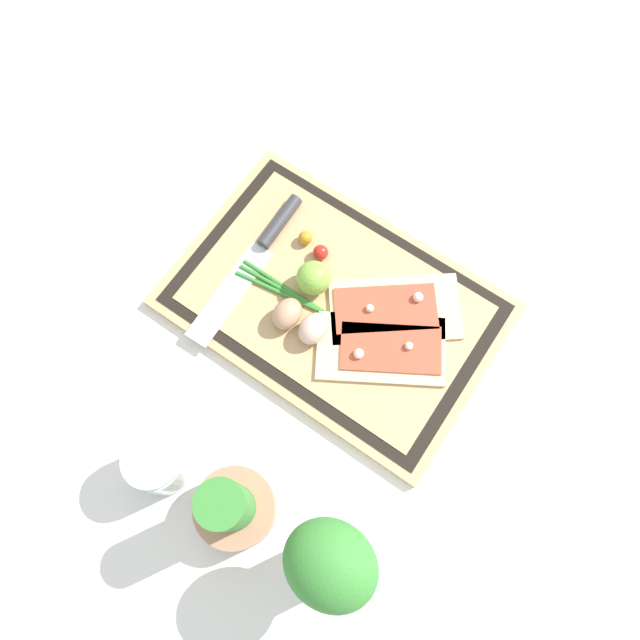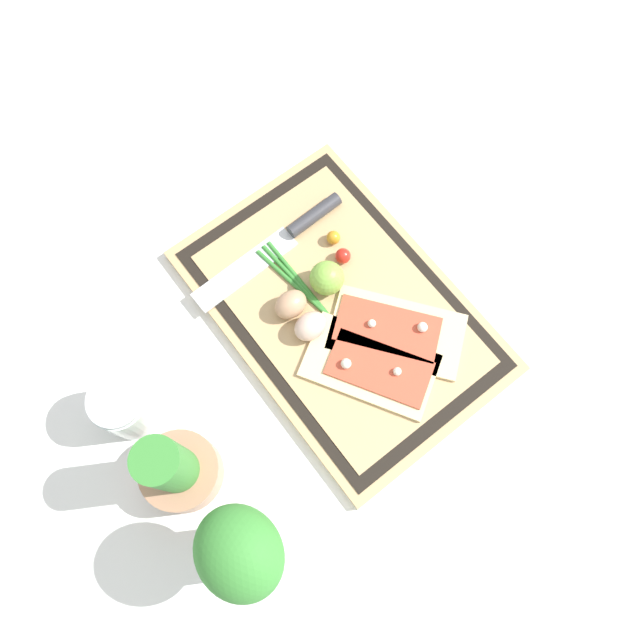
% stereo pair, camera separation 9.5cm
% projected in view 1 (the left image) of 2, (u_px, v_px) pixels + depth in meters
% --- Properties ---
extents(ground_plane, '(6.00, 6.00, 0.00)m').
position_uv_depth(ground_plane, '(335.00, 307.00, 1.00)').
color(ground_plane, white).
extents(cutting_board, '(0.50, 0.34, 0.02)m').
position_uv_depth(cutting_board, '(335.00, 305.00, 0.99)').
color(cutting_board, tan).
rests_on(cutting_board, ground_plane).
extents(pizza_slice_near, '(0.23, 0.21, 0.02)m').
position_uv_depth(pizza_slice_near, '(393.00, 309.00, 0.97)').
color(pizza_slice_near, beige).
rests_on(pizza_slice_near, cutting_board).
extents(pizza_slice_far, '(0.22, 0.19, 0.02)m').
position_uv_depth(pizza_slice_far, '(383.00, 349.00, 0.95)').
color(pizza_slice_far, beige).
rests_on(pizza_slice_far, cutting_board).
extents(knife, '(0.05, 0.29, 0.02)m').
position_uv_depth(knife, '(264.00, 244.00, 1.00)').
color(knife, silver).
rests_on(knife, cutting_board).
extents(egg_brown, '(0.04, 0.05, 0.04)m').
position_uv_depth(egg_brown, '(287.00, 314.00, 0.95)').
color(egg_brown, tan).
rests_on(egg_brown, cutting_board).
extents(egg_pink, '(0.04, 0.05, 0.04)m').
position_uv_depth(egg_pink, '(313.00, 329.00, 0.94)').
color(egg_pink, beige).
rests_on(egg_pink, cutting_board).
extents(lime, '(0.05, 0.05, 0.05)m').
position_uv_depth(lime, '(314.00, 278.00, 0.96)').
color(lime, '#7FB742').
rests_on(lime, cutting_board).
extents(cherry_tomato_red, '(0.02, 0.02, 0.02)m').
position_uv_depth(cherry_tomato_red, '(321.00, 253.00, 0.99)').
color(cherry_tomato_red, red).
rests_on(cherry_tomato_red, cutting_board).
extents(cherry_tomato_yellow, '(0.02, 0.02, 0.02)m').
position_uv_depth(cherry_tomato_yellow, '(305.00, 238.00, 1.00)').
color(cherry_tomato_yellow, orange).
rests_on(cherry_tomato_yellow, cutting_board).
extents(scallion_bunch, '(0.32, 0.05, 0.01)m').
position_uv_depth(scallion_bunch, '(325.00, 313.00, 0.97)').
color(scallion_bunch, '#388433').
rests_on(scallion_bunch, cutting_board).
extents(herb_pot, '(0.11, 0.11, 0.19)m').
position_uv_depth(herb_pot, '(233.00, 507.00, 0.84)').
color(herb_pot, '#AD7A5B').
rests_on(herb_pot, ground_plane).
extents(sauce_jar, '(0.08, 0.08, 0.10)m').
position_uv_depth(sauce_jar, '(160.00, 464.00, 0.88)').
color(sauce_jar, silver).
rests_on(sauce_jar, ground_plane).
extents(herb_glass, '(0.12, 0.10, 0.21)m').
position_uv_depth(herb_glass, '(330.00, 563.00, 0.76)').
color(herb_glass, silver).
rests_on(herb_glass, ground_plane).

